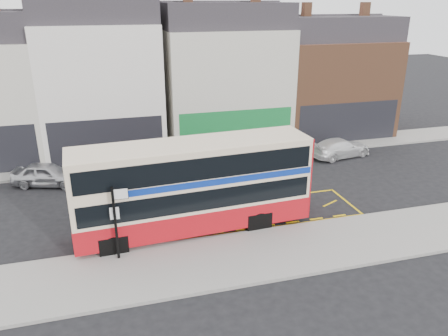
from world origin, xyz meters
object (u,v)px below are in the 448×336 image
object	(u,v)px
car_silver	(47,174)
bus_stop_post	(116,217)
car_grey	(187,159)
car_white	(340,148)
double_decker_bus	(194,186)
street_tree_right	(280,96)

from	to	relation	value
car_silver	bus_stop_post	bearing A→B (deg)	-140.96
car_grey	car_white	bearing A→B (deg)	-89.19
car_silver	car_grey	size ratio (longest dim) A/B	0.98
double_decker_bus	car_white	size ratio (longest dim) A/B	2.48
car_silver	double_decker_bus	bearing A→B (deg)	-118.70
bus_stop_post	car_silver	bearing A→B (deg)	113.88
car_silver	street_tree_right	xyz separation A→B (m)	(16.51, 3.99, 3.02)
car_silver	car_grey	world-z (taller)	car_silver
car_grey	street_tree_right	world-z (taller)	street_tree_right
car_grey	street_tree_right	size ratio (longest dim) A/B	0.77
double_decker_bus	bus_stop_post	world-z (taller)	double_decker_bus
bus_stop_post	car_white	distance (m)	18.44
street_tree_right	car_silver	bearing A→B (deg)	-166.40
double_decker_bus	car_grey	world-z (taller)	double_decker_bus
bus_stop_post	car_grey	xyz separation A→B (m)	(4.86, 10.02, -1.42)
double_decker_bus	car_white	xyz separation A→B (m)	(12.15, 7.60, -1.68)
car_grey	street_tree_right	bearing A→B (deg)	-61.98
bus_stop_post	car_white	size ratio (longest dim) A/B	0.73
bus_stop_post	street_tree_right	bearing A→B (deg)	49.03
car_silver	car_grey	bearing A→B (deg)	-69.19
double_decker_bus	bus_stop_post	bearing A→B (deg)	-157.26
car_grey	car_white	world-z (taller)	car_grey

